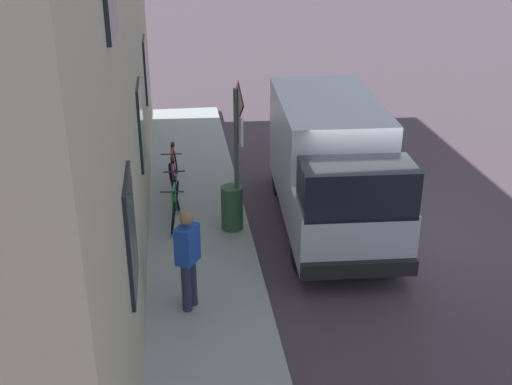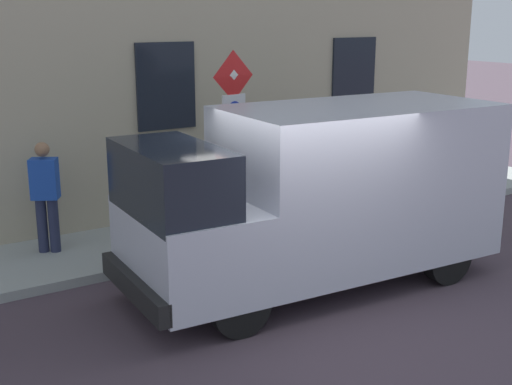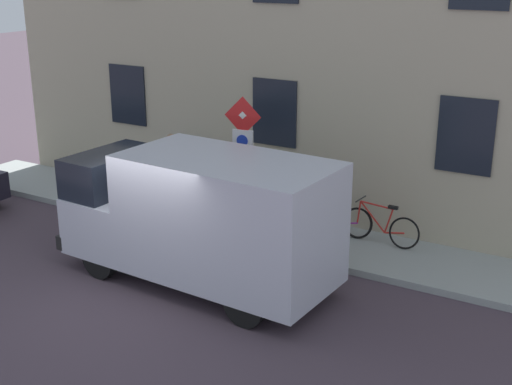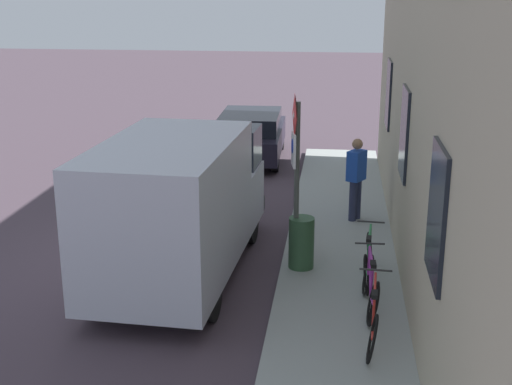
{
  "view_description": "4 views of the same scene",
  "coord_description": "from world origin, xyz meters",
  "px_view_note": "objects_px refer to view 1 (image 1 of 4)",
  "views": [
    {
      "loc": [
        3.63,
        11.27,
        6.17
      ],
      "look_at": [
        2.13,
        0.13,
        1.08
      ],
      "focal_mm": 45.28,
      "sensor_mm": 36.0,
      "label": 1
    },
    {
      "loc": [
        -6.66,
        5.14,
        3.72
      ],
      "look_at": [
        2.11,
        -0.5,
        0.98
      ],
      "focal_mm": 48.05,
      "sensor_mm": 36.0,
      "label": 2
    },
    {
      "loc": [
        -9.15,
        -7.36,
        5.75
      ],
      "look_at": [
        1.76,
        -0.96,
        1.49
      ],
      "focal_mm": 48.69,
      "sensor_mm": 36.0,
      "label": 3
    },
    {
      "loc": [
        3.12,
        -11.57,
        4.9
      ],
      "look_at": [
        1.68,
        0.42,
        1.25
      ],
      "focal_mm": 49.06,
      "sensor_mm": 36.0,
      "label": 4
    }
  ],
  "objects_px": {
    "sign_post_stacked": "(238,136)",
    "bicycle_red": "(173,167)",
    "pedestrian": "(188,257)",
    "delivery_van": "(331,163)",
    "bicycle_purple": "(174,185)",
    "litter_bin": "(232,208)",
    "bicycle_green": "(175,205)"
  },
  "relations": [
    {
      "from": "pedestrian",
      "to": "delivery_van",
      "type": "bearing_deg",
      "value": 74.77
    },
    {
      "from": "sign_post_stacked",
      "to": "bicycle_red",
      "type": "relative_size",
      "value": 1.7
    },
    {
      "from": "sign_post_stacked",
      "to": "pedestrian",
      "type": "xyz_separation_m",
      "value": [
        1.1,
        2.67,
        -1.04
      ]
    },
    {
      "from": "sign_post_stacked",
      "to": "bicycle_green",
      "type": "bearing_deg",
      "value": -20.11
    },
    {
      "from": "litter_bin",
      "to": "bicycle_red",
      "type": "bearing_deg",
      "value": -65.91
    },
    {
      "from": "bicycle_red",
      "to": "bicycle_green",
      "type": "distance_m",
      "value": 2.07
    },
    {
      "from": "delivery_van",
      "to": "litter_bin",
      "type": "relative_size",
      "value": 6.03
    },
    {
      "from": "sign_post_stacked",
      "to": "pedestrian",
      "type": "bearing_deg",
      "value": 67.65
    },
    {
      "from": "bicycle_red",
      "to": "pedestrian",
      "type": "bearing_deg",
      "value": 5.4
    },
    {
      "from": "sign_post_stacked",
      "to": "bicycle_green",
      "type": "height_order",
      "value": "sign_post_stacked"
    },
    {
      "from": "bicycle_purple",
      "to": "pedestrian",
      "type": "xyz_separation_m",
      "value": [
        -0.17,
        4.17,
        0.56
      ]
    },
    {
      "from": "sign_post_stacked",
      "to": "bicycle_red",
      "type": "xyz_separation_m",
      "value": [
        1.27,
        -2.54,
        -1.6
      ]
    },
    {
      "from": "bicycle_purple",
      "to": "bicycle_green",
      "type": "distance_m",
      "value": 1.04
    },
    {
      "from": "delivery_van",
      "to": "pedestrian",
      "type": "distance_m",
      "value": 4.22
    },
    {
      "from": "delivery_van",
      "to": "bicycle_green",
      "type": "distance_m",
      "value": 3.3
    },
    {
      "from": "pedestrian",
      "to": "litter_bin",
      "type": "bearing_deg",
      "value": 100.78
    },
    {
      "from": "pedestrian",
      "to": "bicycle_red",
      "type": "bearing_deg",
      "value": 122.35
    },
    {
      "from": "delivery_van",
      "to": "bicycle_red",
      "type": "relative_size",
      "value": 3.17
    },
    {
      "from": "bicycle_red",
      "to": "litter_bin",
      "type": "bearing_deg",
      "value": 27.62
    },
    {
      "from": "delivery_van",
      "to": "pedestrian",
      "type": "height_order",
      "value": "delivery_van"
    },
    {
      "from": "sign_post_stacked",
      "to": "bicycle_purple",
      "type": "bearing_deg",
      "value": -49.83
    },
    {
      "from": "bicycle_red",
      "to": "litter_bin",
      "type": "distance_m",
      "value": 2.77
    },
    {
      "from": "pedestrian",
      "to": "sign_post_stacked",
      "type": "bearing_deg",
      "value": 98.14
    },
    {
      "from": "bicycle_red",
      "to": "bicycle_purple",
      "type": "relative_size",
      "value": 1.0
    },
    {
      "from": "bicycle_purple",
      "to": "pedestrian",
      "type": "height_order",
      "value": "pedestrian"
    },
    {
      "from": "delivery_van",
      "to": "bicycle_green",
      "type": "height_order",
      "value": "delivery_van"
    },
    {
      "from": "bicycle_red",
      "to": "pedestrian",
      "type": "height_order",
      "value": "pedestrian"
    },
    {
      "from": "delivery_van",
      "to": "pedestrian",
      "type": "xyz_separation_m",
      "value": [
        3.02,
        2.94,
        -0.26
      ]
    },
    {
      "from": "delivery_van",
      "to": "bicycle_red",
      "type": "bearing_deg",
      "value": -122.34
    },
    {
      "from": "delivery_van",
      "to": "litter_bin",
      "type": "distance_m",
      "value": 2.2
    },
    {
      "from": "pedestrian",
      "to": "litter_bin",
      "type": "xyz_separation_m",
      "value": [
        -0.96,
        -2.68,
        -0.48
      ]
    },
    {
      "from": "delivery_van",
      "to": "bicycle_purple",
      "type": "height_order",
      "value": "delivery_van"
    }
  ]
}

